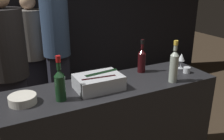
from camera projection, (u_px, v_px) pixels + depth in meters
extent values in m
cube|color=black|center=(46.00, 8.00, 3.91)|extent=(6.40, 0.06, 2.80)
cube|color=black|center=(113.00, 135.00, 2.27)|extent=(1.83, 0.54, 1.00)
cube|color=#B7BABF|center=(99.00, 82.00, 2.00)|extent=(0.37, 0.26, 0.12)
cylinder|color=black|center=(99.00, 81.00, 1.95)|extent=(0.28, 0.09, 0.06)
cylinder|color=black|center=(101.00, 76.00, 2.04)|extent=(0.30, 0.11, 0.07)
cylinder|color=silver|center=(23.00, 99.00, 1.77)|extent=(0.20, 0.20, 0.06)
cylinder|color=gray|center=(22.00, 96.00, 1.76)|extent=(0.16, 0.16, 0.01)
cylinder|color=silver|center=(180.00, 68.00, 2.48)|extent=(0.06, 0.06, 0.00)
cylinder|color=silver|center=(181.00, 64.00, 2.46)|extent=(0.01, 0.01, 0.08)
cone|color=silver|center=(182.00, 57.00, 2.44)|extent=(0.07, 0.07, 0.07)
cylinder|color=silver|center=(187.00, 70.00, 2.35)|extent=(0.07, 0.07, 0.06)
sphere|color=#F9D67F|center=(187.00, 70.00, 2.35)|extent=(0.03, 0.03, 0.03)
cylinder|color=#143319|center=(60.00, 88.00, 1.80)|extent=(0.08, 0.08, 0.19)
cone|color=#143319|center=(59.00, 73.00, 1.76)|extent=(0.08, 0.08, 0.05)
cylinder|color=#143319|center=(58.00, 63.00, 1.73)|extent=(0.03, 0.03, 0.10)
cylinder|color=maroon|center=(58.00, 59.00, 1.72)|extent=(0.04, 0.04, 0.05)
cylinder|color=#9EA899|center=(174.00, 69.00, 2.11)|extent=(0.07, 0.07, 0.24)
cone|color=#9EA899|center=(175.00, 53.00, 2.07)|extent=(0.07, 0.07, 0.04)
cylinder|color=#9EA899|center=(176.00, 46.00, 2.04)|extent=(0.03, 0.03, 0.08)
cylinder|color=gold|center=(176.00, 43.00, 2.04)|extent=(0.04, 0.04, 0.04)
cylinder|color=black|center=(142.00, 63.00, 2.35)|extent=(0.07, 0.07, 0.18)
cone|color=black|center=(142.00, 51.00, 2.31)|extent=(0.07, 0.07, 0.04)
cylinder|color=black|center=(142.00, 44.00, 2.29)|extent=(0.03, 0.03, 0.09)
cylinder|color=black|center=(143.00, 42.00, 2.28)|extent=(0.03, 0.03, 0.04)
cube|color=black|center=(60.00, 84.00, 3.56)|extent=(0.27, 0.20, 0.86)
cylinder|color=#334766|center=(55.00, 27.00, 3.27)|extent=(0.36, 0.36, 0.77)
cube|color=black|center=(37.00, 81.00, 3.78)|extent=(0.29, 0.21, 0.75)
cylinder|color=slate|center=(31.00, 35.00, 3.53)|extent=(0.38, 0.38, 0.69)
sphere|color=tan|center=(27.00, 2.00, 3.38)|extent=(0.21, 0.21, 0.21)
cube|color=black|center=(15.00, 109.00, 2.92)|extent=(0.31, 0.23, 0.81)
cylinder|color=black|center=(6.00, 44.00, 2.65)|extent=(0.41, 0.41, 0.74)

